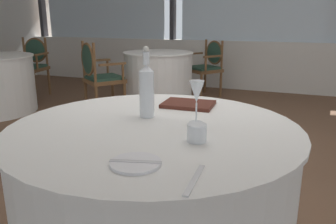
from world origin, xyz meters
name	(u,v)px	position (x,y,z in m)	size (l,w,h in m)	color
ground_plane	(193,164)	(0.00, 0.00, 0.00)	(12.50, 12.50, 0.00)	brown
window_wall_far	(256,23)	(0.00, 3.46, 1.16)	(9.62, 0.14, 2.90)	silver
foreground_table	(155,200)	(0.20, -1.27, 0.38)	(1.32, 1.32, 0.76)	white
side_plate	(136,163)	(0.31, -1.68, 0.76)	(0.17, 0.17, 0.01)	white
butter_knife	(136,162)	(0.31, -1.68, 0.77)	(0.18, 0.02, 0.00)	silver
dinner_fork	(194,180)	(0.52, -1.72, 0.76)	(0.21, 0.02, 0.00)	silver
water_bottle	(147,89)	(0.11, -1.16, 0.90)	(0.07, 0.07, 0.34)	white
wine_glass	(197,93)	(0.36, -1.16, 0.90)	(0.07, 0.07, 0.20)	white
water_tumbler	(197,133)	(0.43, -1.40, 0.80)	(0.08, 0.08, 0.07)	white
menu_book	(188,104)	(0.23, -0.88, 0.77)	(0.27, 0.20, 0.02)	#512319
background_table_0	(158,78)	(-1.16, 1.95, 0.38)	(1.03, 1.03, 0.76)	white
dining_chair_0_0	(208,63)	(-0.62, 2.71, 0.53)	(0.66, 0.64, 0.90)	brown
dining_chair_0_1	(98,72)	(-1.71, 1.19, 0.55)	(0.66, 0.64, 0.94)	brown
dining_chair_2_0	(32,62)	(-3.26, 1.67, 0.56)	(0.59, 0.53, 0.94)	brown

